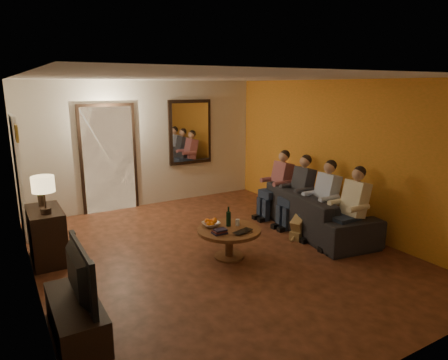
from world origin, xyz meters
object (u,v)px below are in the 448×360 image
coffee_table (229,243)px  dresser (47,235)px  person_a (351,212)px  wine_bottle (228,216)px  person_b (324,202)px  bowl (211,224)px  tv (72,275)px  tv_stand (76,318)px  dog (301,221)px  person_c (300,194)px  person_d (279,187)px  sofa (315,210)px  laptop (245,233)px  table_lamp (44,195)px

coffee_table → dresser: bearing=151.7°
person_a → wine_bottle: size_ratio=3.87×
person_b → bowl: 2.02m
dresser → person_b: 4.35m
tv → tv_stand: bearing=0.0°
wine_bottle → dog: bearing=0.1°
person_c → dog: 0.64m
dresser → person_a: person_a is taller
tv → bowl: (2.15, 1.06, -0.19)m
person_d → wine_bottle: size_ratio=3.87×
tv_stand → sofa: size_ratio=0.47×
tv_stand → tv: 0.48m
dresser → tv: size_ratio=0.87×
laptop → coffee_table: bearing=92.2°
tv_stand → laptop: size_ratio=3.49×
dresser → laptop: size_ratio=2.66×
sofa → person_c: bearing=27.6°
person_d → bowl: 2.20m
person_b → dog: 0.49m
tv → coffee_table: size_ratio=1.07×
bowl → person_d: bearing=24.9°
dresser → wine_bottle: size_ratio=2.82×
tv_stand → dog: (3.80, 0.94, 0.09)m
sofa → dog: 0.47m
table_lamp → dog: size_ratio=0.96×
sofa → bowl: size_ratio=9.45×
table_lamp → sofa: 4.37m
sofa → bowl: bearing=99.9°
tv → sofa: bearing=-75.7°
dresser → person_c: size_ratio=0.73×
person_d → dog: person_d is taller
dresser → dog: bearing=-16.8°
sofa → person_a: person_a is taller
sofa → tv: bearing=113.5°
dresser → person_b: person_b is taller
tv_stand → person_d: size_ratio=0.96×
person_d → coffee_table: person_d is taller
sofa → dog: sofa is taller
person_d → bowl: person_d is taller
sofa → laptop: sofa is taller
person_a → coffee_table: person_a is taller
dog → laptop: dog is taller
dog → tv_stand: bearing=170.1°
dog → laptop: (-1.38, -0.38, 0.18)m
laptop → bowl: bearing=101.8°
person_a → person_d: size_ratio=1.00×
table_lamp → dog: 3.99m
person_b → person_a: bearing=-90.0°
dog → bowl: (-1.66, 0.12, 0.20)m
tv → person_a: person_a is taller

